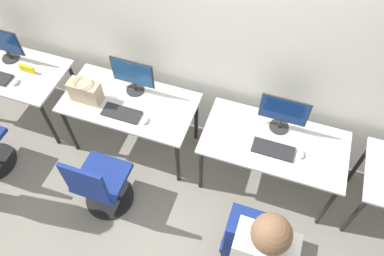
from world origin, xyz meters
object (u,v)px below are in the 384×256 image
Objects in this scene: monitor_far_left at (3,43)px; office_chair_left at (101,186)px; handbag at (85,91)px; office_chair_right at (249,243)px; keyboard_right at (273,149)px; mouse_left at (145,121)px; mouse_far_left at (15,82)px; keyboard_left at (122,113)px; mouse_right at (301,154)px; monitor_right at (283,113)px; monitor_left at (133,75)px.

monitor_far_left is 1.79m from office_chair_left.
office_chair_right is at bearing -21.91° from handbag.
handbag is (-1.82, -0.01, 0.11)m from keyboard_right.
office_chair_right reaches higher than mouse_left.
keyboard_left is at bearing -0.38° from mouse_far_left.
monitor_far_left is 1.48m from keyboard_left.
office_chair_left is 1.84m from mouse_right.
mouse_far_left reaches higher than keyboard_left.
monitor_right is (1.43, 0.33, 0.20)m from keyboard_left.
mouse_left is (1.42, -0.02, 0.00)m from mouse_far_left.
monitor_left is at bearing 90.00° from keyboard_left.
monitor_left is 0.45m from mouse_left.
monitor_right is 0.39m from mouse_right.
mouse_left is 0.10× the size of office_chair_left.
monitor_left is 1.84m from office_chair_right.
mouse_far_left is 0.30× the size of handbag.
keyboard_left is 0.25m from mouse_left.
office_chair_left reaches higher than mouse_far_left.
keyboard_right is at bearing -90.00° from monitor_right.
keyboard_right is 0.41× the size of office_chair_right.
monitor_left is (1.43, 0.02, 0.00)m from monitor_far_left.
mouse_right is 2.07m from handbag.
mouse_left is 1.42m from office_chair_right.
keyboard_right is (2.87, -0.23, -0.20)m from monitor_far_left.
office_chair_right is (1.43, -0.08, 0.00)m from office_chair_left.
keyboard_left is at bearing -177.41° from keyboard_right.
monitor_left is 1.15× the size of keyboard_right.
monitor_right is 1.84m from handbag.
monitor_left is 1.07m from office_chair_left.
keyboard_left is (1.43, -0.30, -0.20)m from monitor_far_left.
keyboard_right is at bearing 91.02° from office_chair_right.
monitor_far_left is 1.42× the size of handbag.
monitor_far_left is 4.75× the size of mouse_far_left.
keyboard_left is 1.43m from keyboard_right.
monitor_left is (1.17, 0.31, 0.19)m from mouse_far_left.
monitor_far_left reaches higher than mouse_far_left.
monitor_left is 0.37m from keyboard_left.
mouse_left reaches higher than keyboard_right.
monitor_left is 4.75× the size of mouse_left.
handbag is (-2.06, -0.04, 0.10)m from mouse_right.
mouse_far_left is at bearing -165.28° from monitor_left.
keyboard_right is (0.00, -0.27, -0.20)m from monitor_right.
mouse_far_left is 2.61m from keyboard_right.
monitor_left is 4.75× the size of mouse_right.
monitor_left is 0.47× the size of office_chair_left.
mouse_right is at bearing 22.78° from office_chair_left.
office_chair_left is 0.90m from handbag.
handbag is at bearing 3.55° from mouse_far_left.
mouse_right is (1.67, -0.22, -0.19)m from monitor_left.
mouse_far_left is 0.24× the size of keyboard_right.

